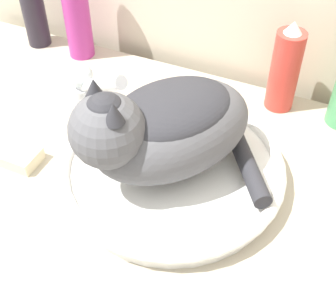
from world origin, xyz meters
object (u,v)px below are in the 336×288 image
(shampoo_bottle_tall, at_px, (75,5))
(soap_bar, at_px, (17,156))
(cat, at_px, (163,126))
(hairspray_can_black, at_px, (34,11))
(spray_bottle_trigger, at_px, (285,69))
(faucet, at_px, (87,89))

(shampoo_bottle_tall, xyz_separation_m, soap_bar, (0.08, -0.33, -0.11))
(cat, height_order, hairspray_can_black, cat)
(shampoo_bottle_tall, distance_m, hairspray_can_black, 0.12)
(spray_bottle_trigger, bearing_deg, shampoo_bottle_tall, -180.00)
(cat, relative_size, hairspray_can_black, 1.79)
(cat, distance_m, soap_bar, 0.28)
(soap_bar, bearing_deg, faucet, 68.90)
(spray_bottle_trigger, xyz_separation_m, soap_bar, (-0.37, -0.33, -0.07))
(spray_bottle_trigger, bearing_deg, faucet, -149.32)
(hairspray_can_black, height_order, soap_bar, hairspray_can_black)
(faucet, height_order, hairspray_can_black, hairspray_can_black)
(faucet, height_order, soap_bar, faucet)
(cat, height_order, spray_bottle_trigger, cat)
(cat, distance_m, spray_bottle_trigger, 0.30)
(cat, relative_size, soap_bar, 4.08)
(soap_bar, bearing_deg, cat, 13.27)
(faucet, relative_size, soap_bar, 1.90)
(spray_bottle_trigger, xyz_separation_m, hairspray_can_black, (-0.56, -0.00, -0.00))
(cat, relative_size, spray_bottle_trigger, 1.73)
(spray_bottle_trigger, xyz_separation_m, shampoo_bottle_tall, (-0.45, -0.00, 0.03))
(cat, bearing_deg, spray_bottle_trigger, -168.55)
(soap_bar, bearing_deg, spray_bottle_trigger, 42.06)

